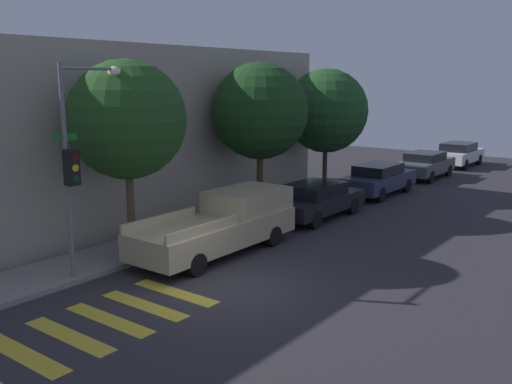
# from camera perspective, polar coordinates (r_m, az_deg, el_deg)

# --- Properties ---
(ground_plane) EXTENTS (60.00, 60.00, 0.00)m
(ground_plane) POSITION_cam_1_polar(r_m,az_deg,el_deg) (14.65, -3.22, -9.64)
(ground_plane) COLOR #2D2B30
(sidewalk) EXTENTS (26.00, 2.13, 0.14)m
(sidewalk) POSITION_cam_1_polar(r_m,az_deg,el_deg) (17.55, -13.93, -6.15)
(sidewalk) COLOR gray
(sidewalk) RESTS_ON ground
(building_row) EXTENTS (26.00, 6.00, 6.38)m
(building_row) POSITION_cam_1_polar(r_m,az_deg,el_deg) (20.58, -22.21, 4.77)
(building_row) COLOR #A89E8E
(building_row) RESTS_ON ground
(crosswalk) EXTENTS (5.57, 2.60, 0.00)m
(crosswalk) POSITION_cam_1_polar(r_m,az_deg,el_deg) (13.01, -16.30, -12.87)
(crosswalk) COLOR gold
(crosswalk) RESTS_ON ground
(traffic_light_pole) EXTENTS (2.18, 0.56, 5.62)m
(traffic_light_pole) POSITION_cam_1_polar(r_m,az_deg,el_deg) (15.19, -17.17, 4.56)
(traffic_light_pole) COLOR slate
(traffic_light_pole) RESTS_ON ground
(pickup_truck) EXTENTS (5.73, 1.99, 1.76)m
(pickup_truck) POSITION_cam_1_polar(r_m,az_deg,el_deg) (17.46, -3.26, -3.15)
(pickup_truck) COLOR tan
(pickup_truck) RESTS_ON ground
(sedan_near_corner) EXTENTS (4.53, 1.89, 1.35)m
(sedan_near_corner) POSITION_cam_1_polar(r_m,az_deg,el_deg) (21.74, 5.97, -0.74)
(sedan_near_corner) COLOR black
(sedan_near_corner) RESTS_ON ground
(sedan_middle) EXTENTS (4.55, 1.74, 1.43)m
(sedan_middle) POSITION_cam_1_polar(r_m,az_deg,el_deg) (26.49, 12.18, 1.31)
(sedan_middle) COLOR #2D3351
(sedan_middle) RESTS_ON ground
(sedan_far_end) EXTENTS (4.24, 1.80, 1.40)m
(sedan_far_end) POSITION_cam_1_polar(r_m,az_deg,el_deg) (31.65, 16.57, 2.67)
(sedan_far_end) COLOR #4C5156
(sedan_far_end) RESTS_ON ground
(sedan_tail_of_row) EXTENTS (4.33, 1.86, 1.43)m
(sedan_tail_of_row) POSITION_cam_1_polar(r_m,az_deg,el_deg) (36.71, 19.60, 3.62)
(sedan_tail_of_row) COLOR silver
(sedan_tail_of_row) RESTS_ON ground
(tree_near_corner) EXTENTS (3.45, 3.45, 5.79)m
(tree_near_corner) POSITION_cam_1_polar(r_m,az_deg,el_deg) (16.95, -12.79, 7.04)
(tree_near_corner) COLOR brown
(tree_near_corner) RESTS_ON ground
(tree_midblock) EXTENTS (3.63, 3.63, 5.85)m
(tree_midblock) POSITION_cam_1_polar(r_m,az_deg,el_deg) (21.61, 0.40, 8.07)
(tree_midblock) COLOR #4C3823
(tree_midblock) RESTS_ON ground
(tree_far_end) EXTENTS (3.71, 3.71, 5.68)m
(tree_far_end) POSITION_cam_1_polar(r_m,az_deg,el_deg) (25.68, 7.02, 8.05)
(tree_far_end) COLOR #42301E
(tree_far_end) RESTS_ON ground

